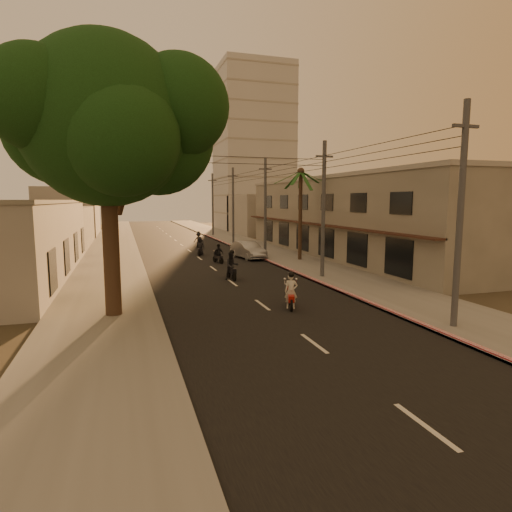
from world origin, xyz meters
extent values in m
plane|color=#383023|center=(0.00, 0.00, 0.00)|extent=(160.00, 160.00, 0.00)
cube|color=black|center=(0.00, 20.00, 0.01)|extent=(10.00, 140.00, 0.02)
cube|color=slate|center=(7.50, 20.00, 0.06)|extent=(5.00, 140.00, 0.12)
cube|color=slate|center=(-7.50, 20.00, 0.06)|extent=(5.00, 140.00, 0.12)
cube|color=red|center=(5.10, 15.00, 0.10)|extent=(0.20, 60.00, 0.20)
cube|color=gray|center=(14.00, 18.00, 3.50)|extent=(8.00, 34.00, 7.00)
cube|color=#9A948B|center=(14.00, 18.00, 7.15)|extent=(8.20, 34.20, 0.30)
cube|color=#392017|center=(9.70, 18.00, 3.10)|extent=(0.80, 34.00, 0.12)
cube|color=#9A948B|center=(-14.00, 14.00, 2.50)|extent=(8.00, 24.00, 5.00)
cube|color=gray|center=(-14.00, 14.00, 5.10)|extent=(8.20, 24.20, 0.20)
cube|color=#B7B5B2|center=(16.00, 56.00, 14.00)|extent=(12.00, 12.00, 28.00)
cylinder|color=black|center=(-7.00, 2.00, 3.00)|extent=(0.70, 0.70, 6.00)
cylinder|color=black|center=(-6.20, 2.40, 6.00)|extent=(1.22, 2.17, 3.04)
cylinder|color=black|center=(-7.60, 1.70, 6.20)|extent=(1.31, 1.49, 2.73)
sphere|color=black|center=(-7.00, 2.00, 8.50)|extent=(7.20, 7.20, 7.20)
sphere|color=black|center=(-4.80, 3.00, 8.00)|extent=(5.20, 5.20, 5.20)
sphere|color=black|center=(-8.80, 2.80, 8.20)|extent=(4.80, 4.80, 4.80)
sphere|color=black|center=(-6.40, 0.20, 7.60)|extent=(4.60, 4.60, 4.60)
sphere|color=black|center=(-4.00, 1.50, 9.20)|extent=(4.40, 4.40, 4.40)
sphere|color=black|center=(-9.40, 0.80, 9.00)|extent=(4.00, 4.00, 4.00)
sphere|color=black|center=(-5.80, 4.40, 9.60)|extent=(4.40, 4.40, 4.40)
cylinder|color=black|center=(8.00, 16.00, 3.80)|extent=(0.32, 0.32, 7.60)
sphere|color=black|center=(8.00, 16.00, 7.60)|extent=(0.60, 0.60, 0.60)
cylinder|color=#38383A|center=(6.20, -4.00, 4.50)|extent=(0.26, 0.26, 9.00)
cube|color=#38383A|center=(6.20, -4.00, 8.00)|extent=(1.20, 0.12, 0.12)
cylinder|color=#38383A|center=(6.20, 8.00, 4.50)|extent=(0.26, 0.26, 9.00)
cube|color=#38383A|center=(6.20, 8.00, 8.00)|extent=(1.20, 0.12, 0.12)
cylinder|color=#38383A|center=(6.20, 20.00, 4.50)|extent=(0.26, 0.26, 9.00)
cube|color=#38383A|center=(6.20, 20.00, 8.00)|extent=(1.20, 0.12, 0.12)
cylinder|color=#38383A|center=(6.20, 32.00, 4.50)|extent=(0.26, 0.26, 9.00)
cube|color=#38383A|center=(6.20, 32.00, 8.00)|extent=(1.20, 0.12, 0.12)
cylinder|color=#38383A|center=(6.20, 44.00, 4.50)|extent=(0.26, 0.26, 9.00)
cube|color=#38383A|center=(6.20, 44.00, 8.00)|extent=(1.20, 0.12, 0.12)
cube|color=#9A948B|center=(14.00, 45.00, 3.00)|extent=(8.00, 14.00, 6.00)
cube|color=#9A948B|center=(-14.00, 34.00, 2.20)|extent=(8.00, 14.00, 4.40)
cube|color=#9A948B|center=(-14.00, 52.00, 3.50)|extent=(8.00, 14.00, 7.00)
cylinder|color=black|center=(1.35, 1.65, 0.29)|extent=(0.29, 0.57, 0.57)
cylinder|color=black|center=(0.92, 0.45, 0.29)|extent=(0.29, 0.57, 0.57)
cube|color=#A4130C|center=(1.11, 0.98, 0.56)|extent=(0.64, 1.15, 0.31)
cube|color=#A4130C|center=(1.28, 1.46, 0.71)|extent=(0.32, 0.20, 0.61)
cylinder|color=silver|center=(1.32, 1.58, 1.07)|extent=(0.54, 0.22, 0.04)
imported|color=beige|center=(1.11, 0.98, 0.86)|extent=(0.88, 0.80, 1.72)
sphere|color=black|center=(1.11, 0.98, 1.67)|extent=(0.31, 0.31, 0.31)
sphere|color=silver|center=(1.04, 1.65, 1.33)|extent=(0.12, 0.12, 0.12)
sphere|color=silver|center=(1.58, 1.46, 1.33)|extent=(0.12, 0.12, 0.12)
cylinder|color=black|center=(0.24, 9.95, 0.31)|extent=(0.12, 0.62, 0.62)
cylinder|color=black|center=(0.26, 8.56, 0.31)|extent=(0.12, 0.62, 0.62)
cube|color=black|center=(0.25, 9.17, 0.61)|extent=(0.33, 1.23, 0.33)
cube|color=black|center=(0.24, 9.72, 0.78)|extent=(0.33, 0.12, 0.67)
cylinder|color=silver|center=(0.24, 9.86, 1.17)|extent=(0.61, 0.05, 0.04)
imported|color=black|center=(0.25, 9.17, 0.93)|extent=(0.93, 0.73, 1.87)
sphere|color=black|center=(0.25, 9.17, 1.82)|extent=(0.33, 0.33, 0.33)
cylinder|color=black|center=(0.81, 17.25, 0.26)|extent=(0.24, 0.53, 0.52)
cylinder|color=black|center=(1.14, 16.13, 0.26)|extent=(0.24, 0.53, 0.52)
cube|color=black|center=(0.99, 16.63, 0.51)|extent=(0.54, 1.06, 0.28)
cube|color=black|center=(0.86, 17.07, 0.65)|extent=(0.30, 0.17, 0.56)
cylinder|color=silver|center=(0.83, 17.18, 0.98)|extent=(0.50, 0.18, 0.04)
imported|color=black|center=(0.99, 16.63, 0.78)|extent=(1.13, 0.88, 1.57)
sphere|color=black|center=(0.99, 16.63, 1.52)|extent=(0.28, 0.28, 0.28)
cylinder|color=black|center=(0.65, 22.78, 0.28)|extent=(0.26, 0.56, 0.55)
cylinder|color=black|center=(0.28, 21.60, 0.28)|extent=(0.26, 0.56, 0.55)
cube|color=black|center=(0.44, 22.12, 0.54)|extent=(0.59, 1.12, 0.30)
cube|color=black|center=(0.59, 22.59, 0.69)|extent=(0.31, 0.18, 0.59)
cylinder|color=silver|center=(0.63, 22.71, 1.04)|extent=(0.53, 0.20, 0.04)
imported|color=black|center=(0.44, 22.12, 0.83)|extent=(1.12, 1.00, 1.66)
sphere|color=black|center=(0.44, 22.12, 1.61)|extent=(0.30, 0.30, 0.30)
cylinder|color=black|center=(1.69, 29.59, 0.28)|extent=(0.27, 0.56, 0.56)
cylinder|color=black|center=(1.31, 28.40, 0.28)|extent=(0.27, 0.56, 0.56)
cube|color=black|center=(1.48, 28.92, 0.55)|extent=(0.60, 1.13, 0.30)
cube|color=black|center=(1.63, 29.40, 0.70)|extent=(0.32, 0.19, 0.60)
cylinder|color=silver|center=(1.66, 29.51, 1.05)|extent=(0.54, 0.21, 0.04)
imported|color=black|center=(1.48, 28.92, 0.84)|extent=(1.45, 1.25, 1.68)
sphere|color=black|center=(1.48, 28.92, 1.63)|extent=(0.30, 0.30, 0.30)
imported|color=#96989D|center=(4.13, 18.63, 0.76)|extent=(3.11, 5.15, 1.53)
camera|label=1|loc=(-6.50, -17.67, 5.19)|focal=30.00mm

